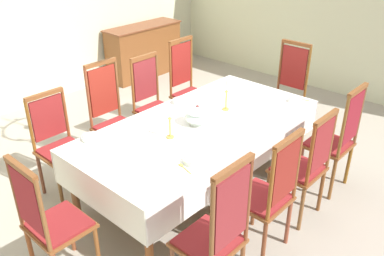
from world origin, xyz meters
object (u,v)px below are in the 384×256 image
object	(u,v)px
chair_south_c	(305,164)
soup_tureen	(197,115)
dining_table	(200,129)
spoon_primary	(182,166)
candlestick_west	(170,126)
chair_north_d	(188,86)
sideboard	(144,51)
bowl_near_right	(296,100)
chair_south_a	(216,233)
chair_head_west	(50,221)
chair_head_east	(287,90)
bowl_far_right	(92,137)
bowl_far_left	(181,101)
chair_north_c	(153,102)
bowl_near_left	(194,160)
chair_south_d	(336,138)
chair_south_b	(269,193)
candlestick_east	(226,99)
chair_north_a	(59,143)
spoon_secondary	(298,98)
chair_north_b	(112,116)

from	to	relation	value
chair_south_c	soup_tureen	xyz separation A→B (m)	(-0.34, 1.01, 0.29)
dining_table	chair_south_c	xyz separation A→B (m)	(0.30, -1.01, -0.12)
chair_south_c	spoon_primary	distance (m)	1.18
dining_table	candlestick_west	world-z (taller)	candlestick_west
chair_north_d	sideboard	world-z (taller)	chair_north_d
bowl_near_right	chair_south_c	bearing A→B (deg)	-144.11
chair_south_a	soup_tureen	distance (m)	1.42
chair_head_west	chair_head_east	xyz separation A→B (m)	(3.36, 0.00, 0.03)
bowl_far_right	bowl_far_left	bearing A→B (deg)	-1.45
chair_north_c	spoon_primary	xyz separation A→B (m)	(-1.00, -1.44, 0.18)
dining_table	chair_north_d	xyz separation A→B (m)	(0.93, 1.02, -0.08)
chair_north_d	candlestick_west	xyz separation A→B (m)	(-1.34, -1.02, 0.28)
bowl_near_left	candlestick_west	bearing A→B (deg)	68.74
chair_south_d	spoon_primary	size ratio (longest dim) A/B	6.70
bowl_near_left	spoon_primary	size ratio (longest dim) A/B	0.98
bowl_near_right	candlestick_west	bearing A→B (deg)	163.55
chair_south_c	dining_table	bearing A→B (deg)	106.54
chair_south_b	bowl_near_left	bearing A→B (deg)	116.06
soup_tureen	candlestick_east	world-z (taller)	candlestick_east
chair_south_d	sideboard	size ratio (longest dim) A/B	0.81
dining_table	chair_south_c	world-z (taller)	chair_south_c
chair_head_west	spoon_primary	world-z (taller)	chair_head_west
bowl_near_right	sideboard	size ratio (longest dim) A/B	0.10
bowl_far_right	chair_north_d	bearing A→B (deg)	15.63
chair_head_west	bowl_near_right	world-z (taller)	chair_head_west
chair_north_d	candlestick_east	xyz separation A→B (m)	(-0.51, -1.02, 0.28)
chair_north_c	soup_tureen	distance (m)	1.11
candlestick_west	soup_tureen	bearing A→B (deg)	0.00
chair_south_a	candlestick_east	distance (m)	1.76
chair_south_a	candlestick_east	xyz separation A→B (m)	(1.40, 1.02, 0.28)
chair_south_a	chair_south_b	size ratio (longest dim) A/B	1.07
chair_north_a	chair_head_west	bearing A→B (deg)	55.65
chair_north_d	soup_tureen	distance (m)	1.43
sideboard	chair_south_c	bearing A→B (deg)	67.84
chair_north_c	bowl_near_left	world-z (taller)	chair_north_c
chair_south_d	spoon_secondary	bearing A→B (deg)	66.40
chair_north_b	candlestick_west	world-z (taller)	chair_north_b
bowl_near_right	spoon_secondary	xyz separation A→B (m)	(0.10, 0.03, -0.02)
chair_north_b	chair_north_d	world-z (taller)	same
chair_south_c	chair_north_d	bearing A→B (deg)	72.92
chair_south_b	spoon_primary	xyz separation A→B (m)	(-0.39, 0.60, 0.18)
spoon_secondary	chair_north_a	bearing A→B (deg)	135.17
chair_north_b	chair_south_a	bearing A→B (deg)	71.58
chair_north_a	candlestick_west	bearing A→B (deg)	119.61
chair_south_a	chair_north_b	distance (m)	2.15
chair_south_d	soup_tureen	bearing A→B (deg)	133.43
chair_south_a	chair_south_d	bearing A→B (deg)	0.11
soup_tureen	spoon_primary	world-z (taller)	soup_tureen
chair_north_b	chair_south_d	distance (m)	2.38
chair_north_a	bowl_far_right	world-z (taller)	chair_north_a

